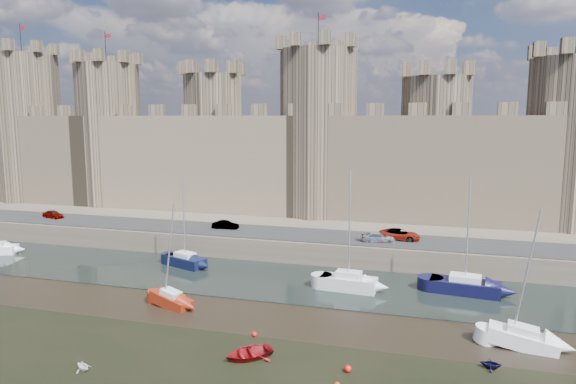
# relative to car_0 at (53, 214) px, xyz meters

# --- Properties ---
(water_channel) EXTENTS (160.00, 12.00, 0.08)m
(water_channel) POSITION_rel_car_0_xyz_m (32.00, -10.29, -3.03)
(water_channel) COLOR black
(water_channel) RESTS_ON ground
(quay) EXTENTS (160.00, 60.00, 2.50)m
(quay) POSITION_rel_car_0_xyz_m (32.00, 25.71, -1.82)
(quay) COLOR #4C443A
(quay) RESTS_ON ground
(road) EXTENTS (160.00, 7.00, 0.10)m
(road) POSITION_rel_car_0_xyz_m (32.00, -0.29, -0.52)
(road) COLOR black
(road) RESTS_ON quay
(castle) EXTENTS (108.50, 11.00, 29.00)m
(castle) POSITION_rel_car_0_xyz_m (31.37, 13.71, 8.60)
(castle) COLOR #42382B
(castle) RESTS_ON quay
(car_0) EXTENTS (3.60, 2.21, 1.15)m
(car_0) POSITION_rel_car_0_xyz_m (0.00, 0.00, 0.00)
(car_0) COLOR gray
(car_0) RESTS_ON quay
(car_1) EXTENTS (3.37, 1.42, 1.08)m
(car_1) POSITION_rel_car_0_xyz_m (25.47, 0.09, -0.03)
(car_1) COLOR gray
(car_1) RESTS_ON quay
(car_2) EXTENTS (3.89, 2.01, 1.08)m
(car_2) POSITION_rel_car_0_xyz_m (44.43, -1.50, -0.03)
(car_2) COLOR gray
(car_2) RESTS_ON quay
(car_3) EXTENTS (4.79, 2.52, 1.29)m
(car_3) POSITION_rel_car_0_xyz_m (46.60, 0.21, 0.07)
(car_3) COLOR gray
(car_3) RESTS_ON quay
(sailboat_1) EXTENTS (5.31, 3.49, 9.93)m
(sailboat_1) POSITION_rel_car_0_xyz_m (24.22, -8.38, -2.28)
(sailboat_1) COLOR black
(sailboat_1) RESTS_ON ground
(sailboat_2) EXTENTS (5.41, 2.42, 11.39)m
(sailboat_2) POSITION_rel_car_0_xyz_m (42.72, -11.17, -2.19)
(sailboat_2) COLOR silver
(sailboat_2) RESTS_ON ground
(sailboat_3) EXTENTS (6.47, 3.11, 10.94)m
(sailboat_3) POSITION_rel_car_0_xyz_m (53.27, -9.12, -2.24)
(sailboat_3) COLOR black
(sailboat_3) RESTS_ON ground
(sailboat_4) EXTENTS (4.18, 2.64, 9.12)m
(sailboat_4) POSITION_rel_car_0_xyz_m (28.60, -19.50, -2.38)
(sailboat_4) COLOR maroon
(sailboat_4) RESTS_ON ground
(sailboat_5) EXTENTS (4.90, 2.44, 10.14)m
(sailboat_5) POSITION_rel_car_0_xyz_m (56.61, -19.84, -2.34)
(sailboat_5) COLOR white
(sailboat_5) RESTS_ON ground
(dinghy_3) EXTENTS (1.46, 1.37, 0.62)m
(dinghy_3) POSITION_rel_car_0_xyz_m (28.72, -31.34, -2.76)
(dinghy_3) COLOR white
(dinghy_3) RESTS_ON ground
(dinghy_4) EXTENTS (4.09, 4.01, 0.69)m
(dinghy_4) POSITION_rel_car_0_xyz_m (38.45, -26.81, -2.73)
(dinghy_4) COLOR maroon
(dinghy_4) RESTS_ON ground
(dinghy_7) EXTENTS (1.60, 1.47, 0.71)m
(dinghy_7) POSITION_rel_car_0_xyz_m (54.13, -23.90, -2.72)
(dinghy_7) COLOR black
(dinghy_7) RESTS_ON ground
(buoy_1) EXTENTS (0.40, 0.40, 0.40)m
(buoy_1) POSITION_rel_car_0_xyz_m (37.64, -23.38, -2.88)
(buoy_1) COLOR red
(buoy_1) RESTS_ON ground
(buoy_3) EXTENTS (0.48, 0.48, 0.48)m
(buoy_3) POSITION_rel_car_0_xyz_m (45.25, -26.83, -2.83)
(buoy_3) COLOR red
(buoy_3) RESTS_ON ground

